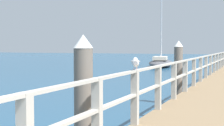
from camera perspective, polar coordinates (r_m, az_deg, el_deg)
The scene contains 5 objects.
pier_railing at distance 14.04m, azimuth 14.09°, elevation -0.49°, with size 0.12×25.71×0.97m.
dock_piling_near at distance 5.26m, azimuth -4.62°, elevation -6.82°, with size 0.29×0.29×2.10m.
dock_piling_far at distance 11.77m, azimuth 10.63°, elevation -1.50°, with size 0.29×0.29×2.10m.
seagull_foreground at distance 6.24m, azimuth 3.80°, elevation 0.12°, with size 0.24×0.46×0.21m.
boat_0 at distance 32.80m, azimuth 7.87°, elevation 0.10°, with size 3.30×7.22×7.27m.
Camera 1 is at (0.81, -0.28, 1.94)m, focal length 56.74 mm.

